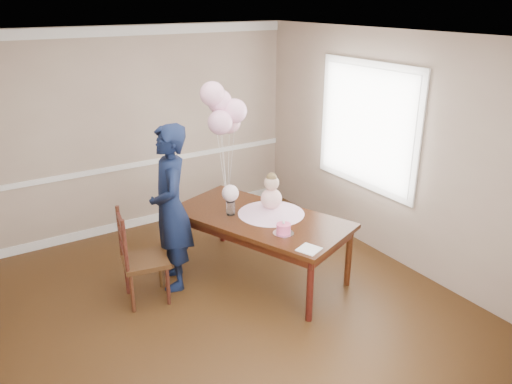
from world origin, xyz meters
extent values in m
cube|color=black|center=(0.00, 0.00, 0.00)|extent=(4.50, 5.00, 0.00)
cube|color=white|center=(0.00, 0.00, 2.70)|extent=(4.50, 5.00, 0.02)
cube|color=gray|center=(0.00, 2.50, 1.35)|extent=(4.50, 0.02, 2.70)
cube|color=gray|center=(0.00, -2.50, 1.35)|extent=(4.50, 0.02, 2.70)
cube|color=gray|center=(2.25, 0.00, 1.35)|extent=(0.02, 5.00, 2.70)
cube|color=white|center=(0.00, 2.49, 0.90)|extent=(4.50, 0.02, 0.07)
cube|color=white|center=(0.00, 2.49, 2.63)|extent=(4.50, 0.02, 0.12)
cube|color=white|center=(0.00, 2.49, 0.06)|extent=(4.50, 0.02, 0.12)
cube|color=white|center=(2.23, 0.50, 1.55)|extent=(0.02, 1.66, 1.56)
cube|color=silver|center=(2.21, 0.50, 1.55)|extent=(0.01, 1.50, 1.40)
cube|color=black|center=(0.65, 0.45, 0.72)|extent=(1.64, 2.20, 0.05)
cube|color=black|center=(0.65, 0.45, 0.64)|extent=(1.51, 2.08, 0.10)
cylinder|color=black|center=(0.59, -0.55, 0.35)|extent=(0.09, 0.09, 0.69)
cylinder|color=black|center=(1.36, -0.25, 0.35)|extent=(0.09, 0.09, 0.69)
cylinder|color=black|center=(-0.07, 1.15, 0.35)|extent=(0.09, 0.09, 0.69)
cylinder|color=black|center=(0.70, 1.45, 0.35)|extent=(0.09, 0.09, 0.69)
cone|color=#EBADD0|center=(0.80, 0.46, 0.79)|extent=(0.97, 0.97, 0.10)
sphere|color=#FFA1C6|center=(0.80, 0.46, 0.92)|extent=(0.24, 0.24, 0.24)
sphere|color=#CDA78D|center=(0.80, 0.46, 1.11)|extent=(0.17, 0.17, 0.17)
sphere|color=brown|center=(0.80, 0.46, 1.17)|extent=(0.12, 0.12, 0.12)
cylinder|color=#B3B4B8|center=(0.62, -0.04, 0.75)|extent=(0.28, 0.28, 0.01)
cylinder|color=#EE4B86|center=(0.62, -0.04, 0.80)|extent=(0.19, 0.19, 0.10)
sphere|color=white|center=(0.62, -0.04, 0.86)|extent=(0.03, 0.03, 0.03)
sphere|color=white|center=(0.64, -0.01, 0.86)|extent=(0.03, 0.03, 0.03)
cylinder|color=silver|center=(0.40, 0.67, 0.82)|extent=(0.13, 0.13, 0.16)
sphere|color=#FDD4D9|center=(0.40, 0.67, 1.00)|extent=(0.19, 0.19, 0.19)
cube|color=white|center=(0.63, -0.46, 0.75)|extent=(0.26, 0.26, 0.01)
cylinder|color=silver|center=(0.54, 1.00, 0.75)|extent=(0.05, 0.05, 0.02)
sphere|color=#EEA8C8|center=(0.45, 0.96, 1.73)|extent=(0.28, 0.28, 0.28)
sphere|color=#FFB4D8|center=(0.65, 0.98, 1.83)|extent=(0.28, 0.28, 0.28)
sphere|color=#FBB2D4|center=(0.52, 1.09, 1.93)|extent=(0.28, 0.28, 0.28)
sphere|color=#FEB4D1|center=(0.42, 1.08, 2.03)|extent=(0.28, 0.28, 0.28)
sphere|color=#E2A0B1|center=(0.65, 1.12, 1.68)|extent=(0.28, 0.28, 0.28)
cylinder|color=white|center=(0.49, 0.98, 1.17)|extent=(0.09, 0.04, 0.83)
cylinder|color=silver|center=(0.60, 0.99, 1.22)|extent=(0.11, 0.02, 0.92)
cylinder|color=white|center=(0.53, 1.04, 1.27)|extent=(0.02, 0.10, 1.03)
cylinder|color=white|center=(0.48, 1.04, 1.32)|extent=(0.11, 0.07, 1.12)
cylinder|color=silver|center=(0.60, 1.06, 1.14)|extent=(0.11, 0.12, 0.77)
cube|color=#321C0D|center=(-0.63, 0.68, 0.46)|extent=(0.52, 0.52, 0.05)
cylinder|color=#3C1C10|center=(-0.84, 0.53, 0.22)|extent=(0.05, 0.05, 0.44)
cylinder|color=black|center=(-0.48, 0.47, 0.22)|extent=(0.05, 0.05, 0.44)
cylinder|color=#37130F|center=(-0.78, 0.89, 0.22)|extent=(0.05, 0.05, 0.44)
cylinder|color=#3A210F|center=(-0.42, 0.83, 0.22)|extent=(0.05, 0.05, 0.44)
cylinder|color=#36150E|center=(-0.86, 0.53, 0.75)|extent=(0.05, 0.05, 0.57)
cylinder|color=#35170E|center=(-0.80, 0.89, 0.75)|extent=(0.05, 0.05, 0.57)
cube|color=black|center=(-0.83, 0.71, 0.63)|extent=(0.10, 0.41, 0.05)
cube|color=#36150E|center=(-0.83, 0.71, 0.80)|extent=(0.10, 0.41, 0.05)
cube|color=black|center=(-0.83, 0.71, 0.96)|extent=(0.10, 0.41, 0.05)
imported|color=black|center=(-0.25, 0.82, 0.92)|extent=(0.63, 0.77, 1.83)
camera|label=1|loc=(-2.10, -3.80, 3.03)|focal=35.00mm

